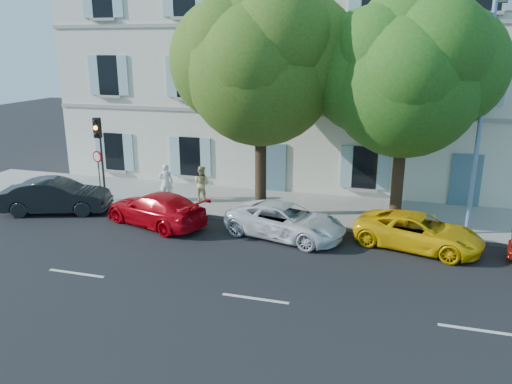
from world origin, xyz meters
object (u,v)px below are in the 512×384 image
(car_white_coupe, at_px, (285,221))
(car_yellow_supercar, at_px, (418,232))
(car_dark_sedan, at_px, (56,196))
(pedestrian_a, at_px, (166,182))
(car_red_coupe, at_px, (156,209))
(road_sign, at_px, (98,165))
(tree_left, at_px, (261,70))
(tree_right, at_px, (406,82))
(pedestrian_b, at_px, (201,184))
(traffic_light, at_px, (99,141))
(street_lamp, at_px, (483,107))

(car_white_coupe, distance_m, car_yellow_supercar, 4.85)
(car_dark_sedan, xyz_separation_m, pedestrian_a, (4.06, 2.49, 0.28))
(car_red_coupe, distance_m, road_sign, 4.37)
(car_red_coupe, bearing_deg, car_yellow_supercar, 111.85)
(car_red_coupe, height_order, road_sign, road_sign)
(car_white_coupe, bearing_deg, road_sign, 93.51)
(tree_left, xyz_separation_m, tree_right, (5.50, 0.27, -0.36))
(pedestrian_b, bearing_deg, car_dark_sedan, 36.79)
(tree_right, bearing_deg, pedestrian_a, 177.75)
(car_yellow_supercar, relative_size, tree_right, 0.51)
(car_red_coupe, distance_m, traffic_light, 4.72)
(car_yellow_supercar, distance_m, pedestrian_a, 11.29)
(tree_left, distance_m, road_sign, 8.76)
(road_sign, height_order, pedestrian_b, road_sign)
(tree_left, bearing_deg, pedestrian_b, 160.62)
(road_sign, relative_size, pedestrian_b, 1.42)
(traffic_light, xyz_separation_m, street_lamp, (15.72, -0.01, 2.03))
(road_sign, distance_m, pedestrian_b, 4.76)
(tree_left, xyz_separation_m, traffic_light, (-7.53, -0.09, -3.20))
(car_dark_sedan, bearing_deg, pedestrian_a, -77.07)
(car_yellow_supercar, relative_size, tree_left, 0.48)
(car_dark_sedan, height_order, car_white_coupe, car_dark_sedan)
(tree_right, bearing_deg, car_yellow_supercar, -65.46)
(traffic_light, height_order, street_lamp, street_lamp)
(street_lamp, bearing_deg, tree_left, 179.34)
(car_dark_sedan, distance_m, street_lamp, 17.53)
(street_lamp, bearing_deg, car_dark_sedan, -174.19)
(car_red_coupe, height_order, pedestrian_b, pedestrian_b)
(tree_right, distance_m, road_sign, 13.72)
(tree_right, distance_m, pedestrian_a, 11.25)
(tree_left, bearing_deg, car_yellow_supercar, -14.23)
(car_white_coupe, xyz_separation_m, car_yellow_supercar, (4.84, 0.26, -0.02))
(car_dark_sedan, relative_size, tree_left, 0.49)
(tree_left, bearing_deg, car_dark_sedan, -168.26)
(pedestrian_a, bearing_deg, traffic_light, -4.53)
(car_yellow_supercar, bearing_deg, road_sign, 98.89)
(traffic_light, bearing_deg, pedestrian_a, 14.93)
(tree_right, bearing_deg, car_white_coupe, -151.76)
(road_sign, height_order, pedestrian_a, road_sign)
(tree_right, relative_size, road_sign, 3.73)
(car_dark_sedan, height_order, car_red_coupe, car_dark_sedan)
(car_yellow_supercar, relative_size, pedestrian_a, 2.56)
(street_lamp, bearing_deg, tree_right, 172.26)
(car_red_coupe, relative_size, pedestrian_a, 2.64)
(car_red_coupe, relative_size, car_white_coupe, 1.00)
(car_yellow_supercar, xyz_separation_m, tree_left, (-6.36, 1.61, 5.50))
(car_dark_sedan, distance_m, tree_left, 10.43)
(traffic_light, bearing_deg, car_dark_sedan, -125.07)
(street_lamp, relative_size, pedestrian_a, 4.85)
(car_red_coupe, bearing_deg, pedestrian_b, -173.63)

